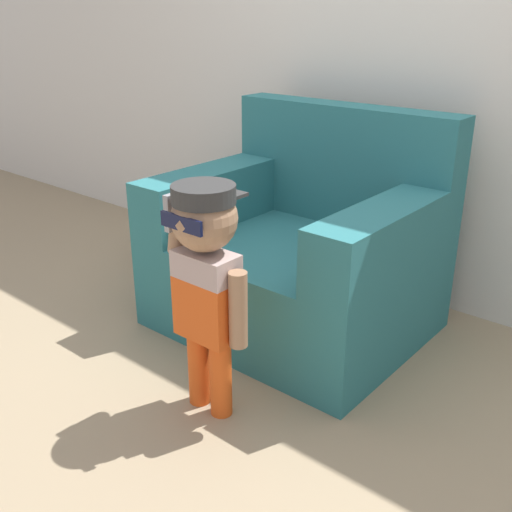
# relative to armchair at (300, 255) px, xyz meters

# --- Properties ---
(ground_plane) EXTENTS (10.00, 10.00, 0.00)m
(ground_plane) POSITION_rel_armchair_xyz_m (0.23, -0.03, -0.34)
(ground_plane) COLOR #998466
(wall_back) EXTENTS (10.00, 0.05, 2.60)m
(wall_back) POSITION_rel_armchair_xyz_m (0.23, 0.61, 0.96)
(wall_back) COLOR silver
(wall_back) RESTS_ON ground_plane
(armchair) EXTENTS (1.14, 0.93, 0.98)m
(armchair) POSITION_rel_armchair_xyz_m (0.00, 0.00, 0.00)
(armchair) COLOR #286B70
(armchair) RESTS_ON ground_plane
(person_child) EXTENTS (0.35, 0.26, 0.86)m
(person_child) POSITION_rel_armchair_xyz_m (0.15, -0.76, 0.24)
(person_child) COLOR #E05119
(person_child) RESTS_ON ground_plane
(side_table) EXTENTS (0.34, 0.34, 0.45)m
(side_table) POSITION_rel_armchair_xyz_m (-0.93, 0.07, -0.07)
(side_table) COLOR white
(side_table) RESTS_ON ground_plane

